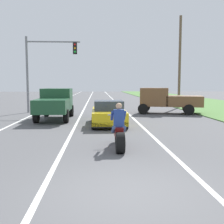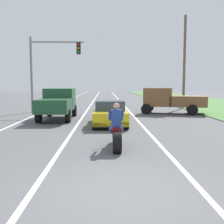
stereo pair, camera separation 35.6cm
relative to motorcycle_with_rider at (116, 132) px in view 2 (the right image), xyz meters
The scene contains 10 objects.
ground_plane 3.99m from the motorcycle_with_rider, 92.07° to the right, with size 160.00×160.00×0.00m, color #565659.
lane_stripe_left_solid 16.99m from the motorcycle_with_rider, 109.05° to the left, with size 0.14×120.00×0.01m, color white.
lane_stripe_right_solid 16.15m from the motorcycle_with_rider, 84.11° to the left, with size 0.14×120.00×0.01m, color white.
lane_stripe_centre_dashed 16.18m from the motorcycle_with_rider, 96.90° to the left, with size 0.14×120.00×0.01m, color white.
motorcycle_with_rider is the anchor object (origin of this frame).
sports_car_yellow 5.77m from the motorcycle_with_rider, 91.13° to the left, with size 1.84×4.30×1.37m.
pickup_truck_left_lane_dark_green 9.04m from the motorcycle_with_rider, 112.47° to the left, with size 2.02×4.80×1.98m.
pickup_truck_right_shoulder_brown 12.43m from the motorcycle_with_rider, 68.01° to the left, with size 5.14×3.14×1.98m.
traffic_light_mast_near 14.14m from the motorcycle_with_rider, 111.21° to the left, with size 4.28×0.34×6.00m.
utility_pole_roadside 18.30m from the motorcycle_with_rider, 66.66° to the left, with size 0.24×0.24×8.65m, color brown.
Camera 2 is at (-0.26, -5.48, 2.26)m, focal length 43.92 mm.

